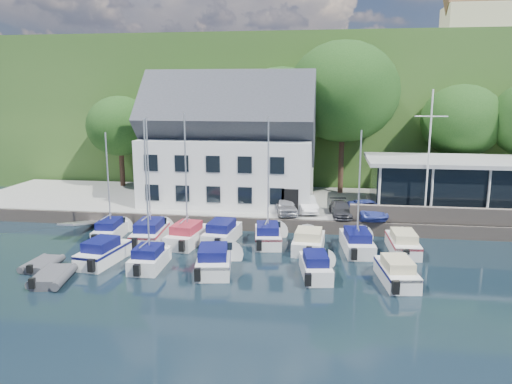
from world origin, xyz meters
TOP-DOWN VIEW (x-y plane):
  - ground at (0.00, 0.00)m, footprint 180.00×180.00m
  - quay at (0.00, 17.50)m, footprint 60.00×13.00m
  - quay_face at (0.00, 11.00)m, footprint 60.00×0.30m
  - hillside at (0.00, 62.00)m, footprint 160.00×75.00m
  - field_patch at (8.00, 70.00)m, footprint 50.00×30.00m
  - farmhouse at (22.00, 52.00)m, footprint 10.40×7.00m
  - harbor_building at (-7.00, 16.50)m, footprint 14.40×8.20m
  - club_pavilion at (11.00, 16.00)m, footprint 13.20×7.20m
  - seawall at (12.00, 11.40)m, footprint 18.00×0.50m
  - gangway at (-16.50, 9.00)m, footprint 1.20×6.00m
  - car_silver at (-1.90, 12.79)m, footprint 2.45×4.11m
  - car_white at (-0.31, 13.64)m, footprint 2.19×4.02m
  - car_dgrey at (2.39, 12.62)m, footprint 1.99×3.89m
  - car_blue at (4.35, 12.49)m, footprint 2.56×4.14m
  - flagpole at (8.47, 12.24)m, footprint 2.28×0.20m
  - tree_0 at (-19.07, 22.00)m, footprint 6.51×6.51m
  - tree_1 at (-12.15, 22.12)m, footprint 8.07×8.07m
  - tree_2 at (-3.15, 22.20)m, footprint 8.48×8.48m
  - tree_3 at (2.51, 21.66)m, footprint 10.12×10.12m
  - tree_4 at (13.14, 22.62)m, footprint 7.29×7.29m
  - boat_r1_0 at (-13.98, 7.81)m, footprint 2.18×5.92m
  - boat_r1_1 at (-10.83, 7.38)m, footprint 2.50×6.82m
  - boat_r1_2 at (-8.14, 7.20)m, footprint 2.68×6.25m
  - boat_r1_3 at (-5.86, 7.97)m, footprint 2.48×6.29m
  - boat_r1_4 at (-2.65, 7.99)m, footprint 2.71×5.88m
  - boat_r1_5 at (0.19, 7.01)m, footprint 2.37×5.48m
  - boat_r1_6 at (3.35, 7.34)m, footprint 2.64×6.62m
  - boat_r1_7 at (6.31, 7.51)m, footprint 2.12×6.16m
  - boat_r2_0 at (-12.20, 2.75)m, footprint 2.57×5.92m
  - boat_r2_1 at (-9.06, 2.30)m, footprint 1.99×5.07m
  - boat_r2_2 at (-5.15, 2.40)m, footprint 3.08×6.35m
  - boat_r2_3 at (0.78, 2.36)m, footprint 2.50×5.59m
  - boat_r2_4 at (5.23, 2.02)m, footprint 2.59×5.89m
  - dinghy_0 at (-15.39, 1.25)m, footprint 1.70×2.76m
  - dinghy_1 at (-13.58, -0.67)m, footprint 2.51×3.59m

SIDE VIEW (x-z plane):
  - ground at x=0.00m, z-range 0.00..0.00m
  - gangway at x=-16.50m, z-range -0.70..0.70m
  - dinghy_0 at x=-15.39m, z-range 0.00..0.64m
  - dinghy_1 at x=-13.58m, z-range 0.00..0.77m
  - quay at x=0.00m, z-range 0.00..1.00m
  - quay_face at x=0.00m, z-range 0.00..1.00m
  - boat_r2_3 at x=0.78m, z-range 0.00..1.41m
  - boat_r2_4 at x=5.23m, z-range 0.00..1.43m
  - boat_r1_5 at x=0.19m, z-range 0.00..1.44m
  - boat_r1_7 at x=6.31m, z-range 0.00..1.45m
  - boat_r2_2 at x=-5.15m, z-range 0.00..1.50m
  - boat_r2_0 at x=-12.20m, z-range 0.00..1.54m
  - boat_r1_3 at x=-5.86m, z-range 0.00..1.56m
  - car_dgrey at x=2.39m, z-range 1.00..2.08m
  - seawall at x=12.00m, z-range 1.00..2.20m
  - car_white at x=-0.31m, z-range 1.00..2.26m
  - car_silver at x=-1.90m, z-range 1.00..2.31m
  - car_blue at x=4.35m, z-range 1.00..2.32m
  - club_pavilion at x=11.00m, z-range 1.00..5.10m
  - boat_r1_0 at x=-13.98m, z-range 0.00..8.42m
  - boat_r2_1 at x=-9.06m, z-range 0.00..8.44m
  - boat_r1_4 at x=-2.65m, z-range 0.00..8.85m
  - boat_r1_6 at x=3.35m, z-range 0.00..8.90m
  - boat_r1_2 at x=-8.14m, z-range 0.00..9.24m
  - boat_r1_1 at x=-10.83m, z-range 0.00..9.51m
  - harbor_building at x=-7.00m, z-range 1.00..9.70m
  - tree_0 at x=-19.07m, z-range 1.00..9.90m
  - flagpole at x=8.47m, z-range 1.00..10.49m
  - tree_4 at x=13.14m, z-range 1.00..10.97m
  - tree_1 at x=-12.15m, z-range 1.00..12.02m
  - tree_2 at x=-3.15m, z-range 1.00..12.58m
  - tree_3 at x=2.51m, z-range 1.00..14.83m
  - hillside at x=0.00m, z-range 0.00..16.00m
  - field_patch at x=8.00m, z-range 16.00..16.30m
  - farmhouse at x=22.00m, z-range 16.00..24.20m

